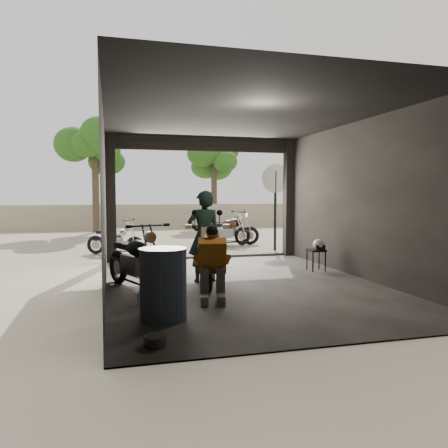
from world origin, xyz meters
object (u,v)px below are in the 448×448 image
outside_bike_c (230,227)px  sign_post (275,191)px  outside_bike_a (115,237)px  left_bike (135,257)px  oil_drum (163,285)px  rider (204,237)px  outside_bike_b (225,229)px  helmet (319,244)px  mechanic (212,265)px  stool (316,253)px  main_bike (206,253)px

outside_bike_c → sign_post: sign_post is taller
outside_bike_a → left_bike: bearing=-150.4°
oil_drum → rider: bearing=65.8°
outside_bike_b → outside_bike_c: size_ratio=0.99×
outside_bike_a → helmet: outside_bike_a is taller
outside_bike_c → mechanic: mechanic is taller
outside_bike_a → sign_post: 4.93m
left_bike → stool: bearing=-10.3°
outside_bike_c → sign_post: size_ratio=0.66×
outside_bike_a → outside_bike_c: bearing=-41.6°
main_bike → outside_bike_a: 4.90m
mechanic → sign_post: sign_post is taller
helmet → oil_drum: size_ratio=0.26×
oil_drum → outside_bike_a: bearing=94.7°
main_bike → mechanic: (-0.18, -1.31, -0.01)m
stool → oil_drum: bearing=-142.0°
outside_bike_a → outside_bike_b: 3.68m
outside_bike_b → rider: size_ratio=0.95×
left_bike → sign_post: size_ratio=0.69×
rider → helmet: size_ratio=6.91×
mechanic → sign_post: size_ratio=0.45×
outside_bike_a → mechanic: size_ratio=1.27×
outside_bike_b → helmet: 5.05m
outside_bike_a → stool: outside_bike_a is taller
main_bike → oil_drum: size_ratio=1.82×
main_bike → outside_bike_c: 6.54m
mechanic → oil_drum: (-0.88, -0.84, -0.10)m
outside_bike_b → left_bike: bearing=133.2°
mechanic → sign_post: 6.75m
stool → helmet: bearing=-49.8°
outside_bike_c → sign_post: 2.32m
outside_bike_a → rider: (1.63, -4.38, 0.39)m
main_bike → helmet: (2.70, 0.71, 0.01)m
outside_bike_c → left_bike: bearing=167.3°
outside_bike_c → helmet: 5.48m
main_bike → helmet: size_ratio=6.95×
helmet → sign_post: (0.44, 3.72, 1.18)m
left_bike → outside_bike_b: (3.23, 5.84, -0.03)m
main_bike → rider: (0.02, 0.24, 0.29)m
left_bike → stool: size_ratio=3.63×
helmet → left_bike: bearing=-146.9°
mechanic → stool: (2.85, 2.07, -0.17)m
mechanic → sign_post: (3.32, 5.75, 1.20)m
outside_bike_c → helmet: outside_bike_c is taller
left_bike → outside_bike_b: size_ratio=1.06×
oil_drum → sign_post: size_ratio=0.38×
stool → left_bike: bearing=-167.3°
oil_drum → sign_post: sign_post is taller
outside_bike_c → rider: bearing=176.3°
main_bike → sign_post: (3.14, 4.44, 1.20)m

